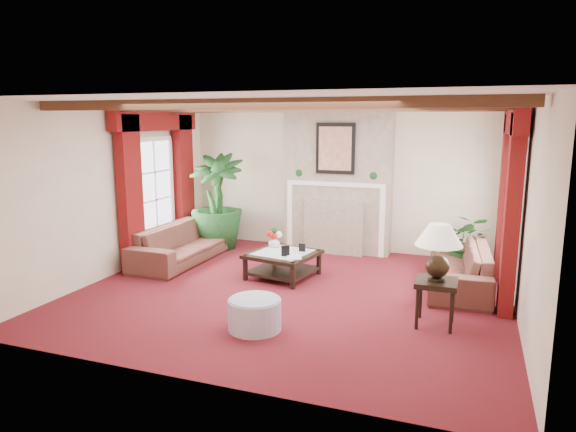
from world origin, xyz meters
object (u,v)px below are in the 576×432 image
at_px(side_table, 435,303).
at_px(sofa_right, 459,259).
at_px(potted_palm, 217,222).
at_px(coffee_table, 283,265).
at_px(sofa_left, 182,237).
at_px(ottoman, 255,315).

bearing_deg(side_table, sofa_right, 82.55).
relative_size(potted_palm, coffee_table, 2.01).
distance_m(sofa_left, ottoman, 3.33).
relative_size(sofa_left, sofa_right, 1.01).
distance_m(potted_palm, side_table, 4.97).
height_order(potted_palm, coffee_table, potted_palm).
xyz_separation_m(sofa_left, potted_palm, (0.13, 1.09, 0.08)).
xyz_separation_m(coffee_table, side_table, (2.42, -1.19, 0.09)).
height_order(coffee_table, ottoman, coffee_table).
relative_size(sofa_left, ottoman, 3.48).
xyz_separation_m(sofa_right, side_table, (-0.22, -1.64, -0.13)).
distance_m(sofa_right, potted_palm, 4.58).
distance_m(sofa_right, ottoman, 3.36).
distance_m(sofa_right, coffee_table, 2.68).
height_order(side_table, ottoman, side_table).
xyz_separation_m(coffee_table, ottoman, (0.41, -2.05, -0.02)).
bearing_deg(sofa_left, sofa_right, -87.13).
xyz_separation_m(potted_palm, ottoman, (2.27, -3.39, -0.33)).
relative_size(sofa_right, side_table, 3.80).
relative_size(potted_palm, ottoman, 3.10).
relative_size(sofa_right, ottoman, 3.43).
bearing_deg(coffee_table, side_table, -15.87).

